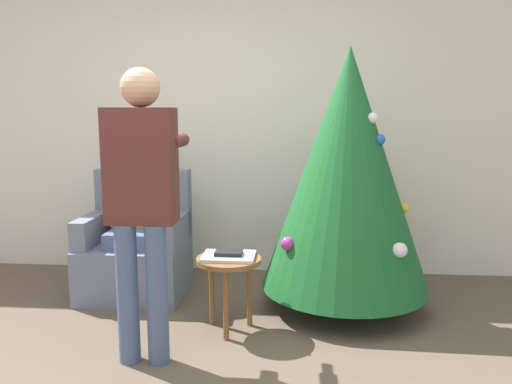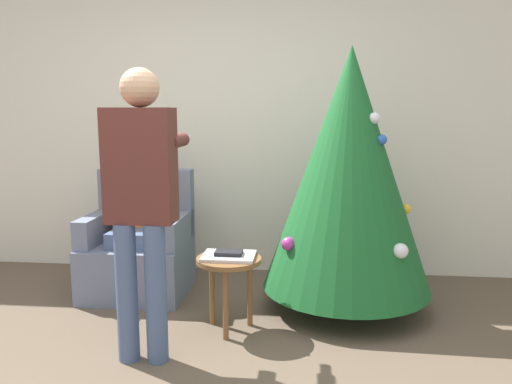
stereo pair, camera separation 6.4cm
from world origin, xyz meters
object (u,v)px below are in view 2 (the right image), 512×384
(person_seated, at_px, (137,209))
(christmas_tree, at_px, (349,170))
(side_stool, at_px, (229,269))
(armchair, at_px, (140,251))
(person_standing, at_px, (141,191))

(person_seated, bearing_deg, christmas_tree, -5.76)
(christmas_tree, relative_size, person_seated, 1.50)
(side_stool, bearing_deg, christmas_tree, 29.80)
(christmas_tree, distance_m, armchair, 1.73)
(christmas_tree, height_order, person_seated, christmas_tree)
(christmas_tree, relative_size, person_standing, 1.12)
(christmas_tree, bearing_deg, person_seated, 174.24)
(person_seated, xyz_separation_m, side_stool, (0.81, -0.60, -0.26))
(christmas_tree, xyz_separation_m, person_standing, (-1.20, -0.84, -0.03))
(armchair, bearing_deg, person_seated, -90.00)
(armchair, xyz_separation_m, person_standing, (0.38, -1.02, 0.64))
(christmas_tree, bearing_deg, person_standing, -144.98)
(armchair, height_order, person_standing, person_standing)
(person_seated, xyz_separation_m, person_standing, (0.38, -1.00, 0.31))
(person_standing, bearing_deg, christmas_tree, 35.02)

